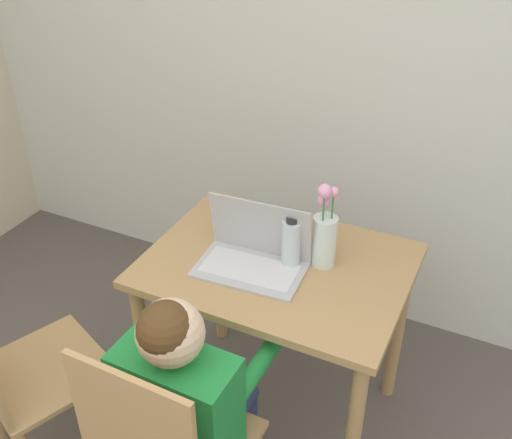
# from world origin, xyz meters

# --- Properties ---
(wall_back) EXTENTS (6.40, 0.05, 2.50)m
(wall_back) POSITION_xyz_m (0.00, 2.23, 1.25)
(wall_back) COLOR silver
(wall_back) RESTS_ON ground_plane
(dining_table) EXTENTS (0.90, 0.68, 0.76)m
(dining_table) POSITION_xyz_m (-0.21, 1.42, 0.63)
(dining_table) COLOR tan
(dining_table) RESTS_ON ground_plane
(chair_spare) EXTENTS (0.52, 0.52, 0.93)m
(chair_spare) POSITION_xyz_m (-0.89, 0.82, 0.47)
(chair_spare) COLOR tan
(chair_spare) RESTS_ON ground_plane
(person_seated) EXTENTS (0.36, 0.43, 1.01)m
(person_seated) POSITION_xyz_m (-0.26, 0.87, 0.64)
(person_seated) COLOR #1E8438
(person_seated) RESTS_ON ground_plane
(laptop) EXTENTS (0.38, 0.25, 0.23)m
(laptop) POSITION_xyz_m (-0.28, 1.37, 0.81)
(laptop) COLOR #B2B2B7
(laptop) RESTS_ON dining_table
(flower_vase) EXTENTS (0.08, 0.08, 0.32)m
(flower_vase) POSITION_xyz_m (-0.07, 1.48, 0.88)
(flower_vase) COLOR silver
(flower_vase) RESTS_ON dining_table
(water_bottle) EXTENTS (0.07, 0.07, 0.19)m
(water_bottle) POSITION_xyz_m (-0.16, 1.42, 0.85)
(water_bottle) COLOR silver
(water_bottle) RESTS_ON dining_table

